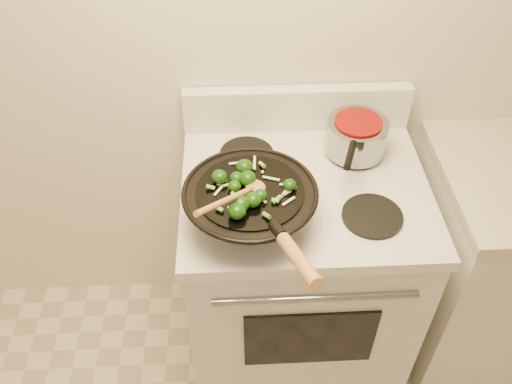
{
  "coord_description": "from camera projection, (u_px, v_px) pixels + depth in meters",
  "views": [
    {
      "loc": [
        -0.36,
        -0.06,
        2.09
      ],
      "look_at": [
        -0.31,
        1.04,
        1.02
      ],
      "focal_mm": 38.0,
      "sensor_mm": 36.0,
      "label": 1
    }
  ],
  "objects": [
    {
      "name": "stove",
      "position": [
        298.0,
        272.0,
        2.02
      ],
      "size": [
        0.78,
        0.67,
        1.08
      ],
      "color": "white",
      "rests_on": "ground"
    },
    {
      "name": "saucepan",
      "position": [
        356.0,
        136.0,
        1.77
      ],
      "size": [
        0.2,
        0.31,
        0.12
      ],
      "color": "gray",
      "rests_on": "stove"
    },
    {
      "name": "wooden_spoon",
      "position": [
        239.0,
        194.0,
        1.43
      ],
      "size": [
        0.2,
        0.25,
        0.12
      ],
      "color": "#A2703F",
      "rests_on": "wok"
    },
    {
      "name": "wok",
      "position": [
        251.0,
        204.0,
        1.53
      ],
      "size": [
        0.38,
        0.62,
        0.26
      ],
      "color": "black",
      "rests_on": "stove"
    },
    {
      "name": "stirfry",
      "position": [
        245.0,
        188.0,
        1.48
      ],
      "size": [
        0.25,
        0.26,
        0.04
      ],
      "color": "#123908",
      "rests_on": "wok"
    }
  ]
}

